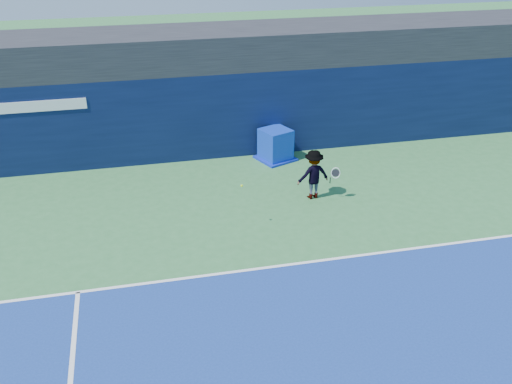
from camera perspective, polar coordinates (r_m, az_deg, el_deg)
ground at (r=12.12m, az=6.87°, el=-15.11°), size 80.00×80.00×0.00m
baseline at (r=14.36m, az=2.95°, el=-7.32°), size 24.00×0.10×0.01m
stadium_band at (r=20.67m, az=-3.31°, el=14.35°), size 36.00×3.00×1.20m
back_wall_assembly at (r=20.29m, az=-2.67°, el=7.96°), size 36.00×1.03×3.00m
equipment_cart at (r=19.99m, az=1.97°, el=4.63°), size 1.51×1.51×1.11m
tennis_player at (r=17.28m, az=5.77°, el=1.76°), size 1.26×0.73×1.55m
tennis_ball at (r=15.32m, az=-1.43°, el=0.63°), size 0.07×0.07×0.07m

